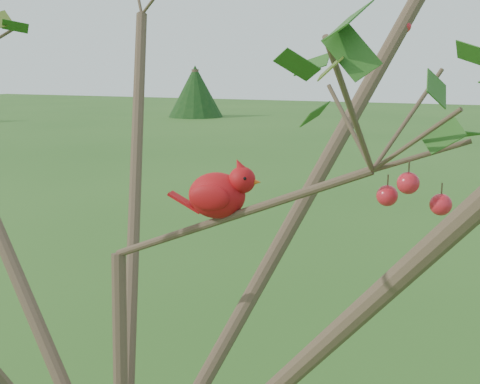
{
  "coord_description": "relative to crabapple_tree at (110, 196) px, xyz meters",
  "views": [
    {
      "loc": [
        0.76,
        -1.03,
        2.39
      ],
      "look_at": [
        0.27,
        0.09,
        2.13
      ],
      "focal_mm": 45.0,
      "sensor_mm": 36.0,
      "label": 1
    }
  ],
  "objects": [
    {
      "name": "cardinal",
      "position": [
        0.2,
        0.1,
        0.0
      ],
      "size": [
        0.2,
        0.11,
        0.14
      ],
      "rotation": [
        0.0,
        0.0,
        0.16
      ],
      "color": "#AB0E15",
      "rests_on": "ground"
    },
    {
      "name": "crabapple_tree",
      "position": [
        0.0,
        0.0,
        0.0
      ],
      "size": [
        2.35,
        2.05,
        2.95
      ],
      "color": "#3D2E20",
      "rests_on": "ground"
    },
    {
      "name": "distant_trees",
      "position": [
        -0.72,
        25.3,
        -0.6
      ],
      "size": [
        40.96,
        16.47,
        3.57
      ],
      "color": "#3D2E20",
      "rests_on": "ground"
    }
  ]
}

